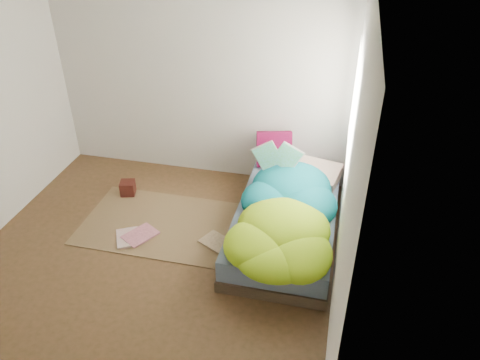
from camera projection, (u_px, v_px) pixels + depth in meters
name	position (u px, v px, depth m)	size (l,w,h in m)	color
ground	(152.00, 259.00, 4.58)	(3.50, 3.50, 0.00)	#433219
room_walls	(133.00, 106.00, 3.71)	(3.54, 3.54, 2.62)	silver
bed	(287.00, 219.00, 4.85)	(1.00, 2.00, 0.34)	#372D1E
duvet	(285.00, 205.00, 4.49)	(0.96, 1.84, 0.34)	#08657B
rug	(158.00, 223.00, 5.06)	(1.60, 1.10, 0.01)	brown
pillow_floral	(311.00, 173.00, 5.17)	(0.62, 0.38, 0.14)	silver
pillow_magenta	(274.00, 149.00, 5.36)	(0.40, 0.12, 0.40)	#510521
open_book	(278.00, 148.00, 4.81)	(0.43, 0.09, 0.26)	green
wooden_box	(128.00, 188.00, 5.49)	(0.16, 0.16, 0.16)	#36100C
floor_book_a	(117.00, 240.00, 4.80)	(0.23, 0.31, 0.02)	beige
floor_book_b	(133.00, 230.00, 4.92)	(0.25, 0.34, 0.03)	#CE778E
floor_book_c	(209.00, 248.00, 4.68)	(0.24, 0.33, 0.02)	tan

